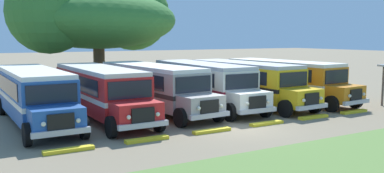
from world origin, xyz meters
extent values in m
plane|color=#84755B|center=(0.00, 0.00, 0.00)|extent=(220.00, 220.00, 0.00)
cube|color=#23519E|center=(-8.61, 6.91, 1.55)|extent=(2.68, 9.25, 2.10)
cube|color=silver|center=(-8.61, 6.91, 1.38)|extent=(2.71, 9.27, 0.24)
cube|color=black|center=(-7.34, 7.23, 2.05)|extent=(0.19, 8.00, 0.80)
cube|color=black|center=(-9.88, 7.19, 2.05)|extent=(0.19, 8.00, 0.80)
cube|color=silver|center=(-8.61, 6.91, 2.71)|extent=(2.59, 9.14, 0.22)
cube|color=#23519E|center=(-8.51, 1.61, 1.02)|extent=(2.23, 1.44, 1.05)
cube|color=black|center=(-8.49, 0.87, 1.05)|extent=(1.10, 0.12, 0.70)
cube|color=#B7B7BC|center=(-8.49, 0.83, 0.62)|extent=(2.40, 0.25, 0.24)
cube|color=black|center=(-8.52, 2.28, 2.05)|extent=(2.20, 0.10, 0.84)
cube|color=silver|center=(-8.70, 11.53, 1.45)|extent=(0.90, 0.08, 1.30)
sphere|color=#EAE5C6|center=(-7.79, 0.83, 1.05)|extent=(0.20, 0.20, 0.20)
sphere|color=#EAE5C6|center=(-9.19, 0.81, 1.05)|extent=(0.20, 0.20, 0.20)
cylinder|color=black|center=(-7.31, 1.73, 0.50)|extent=(0.30, 1.01, 1.00)
cylinder|color=black|center=(-9.71, 1.69, 0.50)|extent=(0.30, 1.01, 1.00)
cylinder|color=black|center=(-7.47, 9.93, 0.50)|extent=(0.30, 1.01, 1.00)
cylinder|color=black|center=(-9.86, 9.89, 0.50)|extent=(0.30, 1.01, 1.00)
cube|color=red|center=(-5.11, 6.53, 1.55)|extent=(2.65, 9.24, 2.10)
cube|color=white|center=(-5.11, 6.53, 1.38)|extent=(2.68, 9.26, 0.24)
cube|color=black|center=(-3.84, 6.85, 2.05)|extent=(0.17, 8.00, 0.80)
cube|color=black|center=(-6.38, 6.81, 2.05)|extent=(0.17, 8.00, 0.80)
cube|color=beige|center=(-5.11, 6.53, 2.71)|extent=(2.57, 9.14, 0.22)
cube|color=red|center=(-5.02, 1.23, 1.02)|extent=(2.22, 1.44, 1.05)
cube|color=black|center=(-5.01, 0.49, 1.05)|extent=(1.10, 0.12, 0.70)
cube|color=#B7B7BC|center=(-5.01, 0.45, 0.62)|extent=(2.40, 0.24, 0.24)
cube|color=black|center=(-5.03, 1.90, 2.05)|extent=(2.20, 0.10, 0.84)
cube|color=white|center=(-5.18, 11.15, 1.45)|extent=(0.90, 0.07, 1.30)
sphere|color=#EAE5C6|center=(-4.31, 0.46, 1.05)|extent=(0.20, 0.20, 0.20)
sphere|color=#EAE5C6|center=(-5.71, 0.43, 1.05)|extent=(0.20, 0.20, 0.20)
cylinder|color=black|center=(-3.82, 1.35, 0.50)|extent=(0.30, 1.00, 1.00)
cylinder|color=black|center=(-6.22, 1.32, 0.50)|extent=(0.30, 1.00, 1.00)
cylinder|color=black|center=(-3.96, 9.55, 0.50)|extent=(0.30, 1.00, 1.00)
cylinder|color=black|center=(-6.35, 9.51, 0.50)|extent=(0.30, 1.00, 1.00)
cube|color=#9E9993|center=(-1.71, 6.96, 1.55)|extent=(3.23, 9.37, 2.10)
cube|color=#282828|center=(-1.71, 6.96, 1.38)|extent=(3.26, 9.39, 0.24)
cube|color=black|center=(-0.46, 7.36, 2.05)|extent=(0.68, 7.98, 0.80)
cube|color=black|center=(-3.00, 7.15, 2.05)|extent=(0.68, 7.98, 0.80)
cube|color=silver|center=(-1.71, 6.96, 2.71)|extent=(3.14, 9.26, 0.22)
cube|color=#9E9993|center=(-1.28, 1.67, 1.02)|extent=(2.30, 1.57, 1.05)
cube|color=black|center=(-1.22, 0.94, 1.05)|extent=(1.10, 0.19, 0.70)
cube|color=#B7B7BC|center=(-1.22, 0.90, 0.62)|extent=(2.41, 0.39, 0.24)
cube|color=black|center=(-1.34, 2.34, 2.05)|extent=(2.20, 0.24, 0.84)
cube|color=#282828|center=(-2.08, 11.56, 1.45)|extent=(0.90, 0.13, 1.30)
sphere|color=#EAE5C6|center=(-0.52, 0.94, 1.05)|extent=(0.20, 0.20, 0.20)
sphere|color=#EAE5C6|center=(-1.92, 0.83, 1.05)|extent=(0.20, 0.20, 0.20)
cylinder|color=black|center=(-0.09, 1.87, 0.50)|extent=(0.36, 1.02, 1.00)
cylinder|color=black|center=(-2.49, 1.68, 0.50)|extent=(0.36, 1.02, 1.00)
cylinder|color=black|center=(-0.75, 10.04, 0.50)|extent=(0.36, 1.02, 1.00)
cylinder|color=black|center=(-3.14, 9.85, 0.50)|extent=(0.36, 1.02, 1.00)
cube|color=silver|center=(1.87, 6.86, 1.55)|extent=(2.72, 9.26, 2.10)
cube|color=maroon|center=(1.87, 6.86, 1.38)|extent=(2.76, 9.28, 0.24)
cube|color=black|center=(3.15, 7.13, 2.05)|extent=(0.24, 8.00, 0.80)
cube|color=black|center=(0.61, 7.20, 2.05)|extent=(0.24, 8.00, 0.80)
cube|color=#B2B2B7|center=(1.87, 6.86, 2.71)|extent=(2.64, 9.16, 0.22)
cube|color=silver|center=(1.74, 1.57, 1.02)|extent=(2.23, 1.45, 1.05)
cube|color=black|center=(1.72, 0.83, 1.05)|extent=(1.10, 0.13, 0.70)
cube|color=#B7B7BC|center=(1.72, 0.79, 0.62)|extent=(2.40, 0.26, 0.24)
cube|color=black|center=(1.76, 2.24, 2.05)|extent=(2.20, 0.11, 0.84)
cube|color=maroon|center=(1.98, 11.48, 1.45)|extent=(0.90, 0.08, 1.30)
sphere|color=#EAE5C6|center=(2.42, 0.76, 1.05)|extent=(0.20, 0.20, 0.20)
sphere|color=#EAE5C6|center=(1.02, 0.79, 1.05)|extent=(0.20, 0.20, 0.20)
cylinder|color=black|center=(2.94, 1.64, 0.50)|extent=(0.30, 1.01, 1.00)
cylinder|color=black|center=(0.54, 1.70, 0.50)|extent=(0.30, 1.01, 1.00)
cylinder|color=black|center=(3.14, 9.83, 0.50)|extent=(0.30, 1.01, 1.00)
cylinder|color=black|center=(0.74, 9.89, 0.50)|extent=(0.30, 1.01, 1.00)
cube|color=yellow|center=(4.86, 6.27, 1.55)|extent=(2.89, 9.30, 2.10)
cube|color=black|center=(4.86, 6.27, 1.38)|extent=(2.92, 9.32, 0.24)
cube|color=black|center=(6.12, 6.62, 2.05)|extent=(0.38, 7.99, 0.80)
cube|color=black|center=(3.58, 6.52, 2.05)|extent=(0.38, 7.99, 0.80)
cube|color=#B2B2B7|center=(4.86, 6.27, 2.71)|extent=(2.81, 9.19, 0.22)
cube|color=yellow|center=(5.09, 0.98, 1.02)|extent=(2.26, 1.49, 1.05)
cube|color=black|center=(5.12, 0.24, 1.05)|extent=(1.10, 0.15, 0.70)
cube|color=#B7B7BC|center=(5.12, 0.20, 0.62)|extent=(2.41, 0.30, 0.24)
cube|color=black|center=(5.06, 1.64, 2.05)|extent=(2.20, 0.15, 0.84)
cube|color=black|center=(4.67, 10.89, 1.45)|extent=(0.90, 0.10, 1.30)
sphere|color=#EAE5C6|center=(5.82, 0.22, 1.05)|extent=(0.20, 0.20, 0.20)
sphere|color=#EAE5C6|center=(4.42, 0.16, 1.05)|extent=(0.20, 0.20, 0.20)
cylinder|color=black|center=(6.28, 1.13, 0.50)|extent=(0.32, 1.01, 1.00)
cylinder|color=black|center=(3.88, 1.02, 0.50)|extent=(0.32, 1.01, 1.00)
cylinder|color=black|center=(5.93, 9.32, 0.50)|extent=(0.32, 1.01, 1.00)
cylinder|color=black|center=(3.54, 9.22, 0.50)|extent=(0.32, 1.01, 1.00)
cube|color=orange|center=(8.25, 6.16, 1.55)|extent=(3.17, 9.36, 2.10)
cube|color=white|center=(8.25, 6.16, 1.38)|extent=(3.20, 9.38, 0.24)
cube|color=black|center=(9.50, 6.55, 2.05)|extent=(0.63, 7.98, 0.80)
cube|color=black|center=(6.96, 6.36, 2.05)|extent=(0.63, 7.98, 0.80)
cube|color=silver|center=(8.25, 6.16, 2.71)|extent=(3.09, 9.25, 0.22)
cube|color=orange|center=(8.65, 0.87, 1.02)|extent=(2.30, 1.56, 1.05)
cube|color=black|center=(8.70, 0.13, 1.05)|extent=(1.10, 0.18, 0.70)
cube|color=#B7B7BC|center=(8.70, 0.09, 0.62)|extent=(2.41, 0.38, 0.24)
cube|color=black|center=(8.60, 1.54, 2.05)|extent=(2.20, 0.22, 0.84)
cube|color=white|center=(7.91, 10.77, 1.45)|extent=(0.90, 0.13, 1.30)
sphere|color=#EAE5C6|center=(9.40, 0.14, 1.05)|extent=(0.20, 0.20, 0.20)
sphere|color=#EAE5C6|center=(8.01, 0.03, 1.05)|extent=(0.20, 0.20, 0.20)
cylinder|color=black|center=(9.83, 1.06, 0.50)|extent=(0.35, 1.02, 1.00)
cylinder|color=black|center=(7.44, 0.88, 0.50)|extent=(0.35, 1.02, 1.00)
cylinder|color=black|center=(9.23, 9.24, 0.50)|extent=(0.35, 1.02, 1.00)
cylinder|color=black|center=(6.84, 9.06, 0.50)|extent=(0.35, 1.02, 1.00)
cube|color=yellow|center=(-8.42, 0.01, 0.07)|extent=(2.00, 0.36, 0.15)
cube|color=yellow|center=(-5.05, 0.01, 0.07)|extent=(2.00, 0.36, 0.15)
cube|color=yellow|center=(-1.68, 0.01, 0.07)|extent=(2.00, 0.36, 0.15)
cube|color=yellow|center=(1.68, 0.01, 0.07)|extent=(2.00, 0.36, 0.15)
cube|color=yellow|center=(5.05, 0.01, 0.07)|extent=(2.00, 0.36, 0.15)
cube|color=yellow|center=(8.42, 0.01, 0.07)|extent=(2.00, 0.36, 0.15)
cylinder|color=brown|center=(-1.46, 17.94, 2.06)|extent=(0.95, 0.95, 4.12)
ellipsoid|color=#33702D|center=(-1.46, 17.94, 5.93)|extent=(13.20, 11.92, 4.83)
sphere|color=#33702D|center=(2.29, 19.52, 6.60)|extent=(6.63, 6.63, 6.63)
sphere|color=#33702D|center=(-5.69, 16.63, 6.35)|extent=(6.27, 6.27, 6.27)
sphere|color=#33702D|center=(-1.46, 22.53, 6.72)|extent=(6.13, 6.13, 6.13)
cylinder|color=brown|center=(12.23, 0.85, 1.30)|extent=(0.14, 0.14, 2.60)
camera|label=1|loc=(-12.20, -16.26, 4.53)|focal=38.79mm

